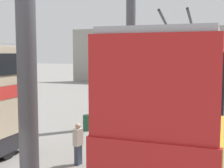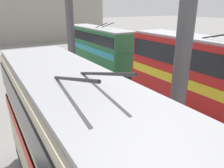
# 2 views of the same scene
# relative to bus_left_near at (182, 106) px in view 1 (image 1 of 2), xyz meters

# --- Properties ---
(depot_back_wall) EXTENTS (0.50, 36.00, 8.54)m
(depot_back_wall) POSITION_rel_bus_left_near_xyz_m (36.53, 4.34, 1.38)
(depot_back_wall) COLOR gray
(depot_back_wall) RESTS_ON ground_plane
(support_column_near) EXTENTS (1.07, 1.07, 8.69)m
(support_column_near) POSITION_rel_bus_left_near_xyz_m (-2.32, 4.34, 1.33)
(support_column_near) COLOR #4C4C51
(support_column_near) RESTS_ON ground_plane
(support_column_far) EXTENTS (1.07, 1.07, 8.69)m
(support_column_far) POSITION_rel_bus_left_near_xyz_m (8.74, 4.34, 1.33)
(support_column_far) COLOR #4C4C51
(support_column_far) RESTS_ON ground_plane
(bus_left_near) EXTENTS (9.67, 2.54, 5.73)m
(bus_left_near) POSITION_rel_bus_left_near_xyz_m (0.00, 0.00, 0.00)
(bus_left_near) COLOR black
(bus_left_near) RESTS_ON ground_plane
(bus_left_far) EXTENTS (10.49, 2.54, 5.30)m
(bus_left_far) POSITION_rel_bus_left_near_xyz_m (12.50, 0.00, -0.23)
(bus_left_far) COLOR black
(bus_left_far) RESTS_ON ground_plane
(person_aisle_midway) EXTENTS (0.46, 0.31, 1.75)m
(person_aisle_midway) POSITION_rel_bus_left_near_xyz_m (1.13, 4.35, -1.96)
(person_aisle_midway) COLOR #384251
(person_aisle_midway) RESTS_ON ground_plane
(oil_drum) EXTENTS (0.57, 0.57, 0.93)m
(oil_drum) POSITION_rel_bus_left_near_xyz_m (6.56, 6.38, -2.43)
(oil_drum) COLOR #235638
(oil_drum) RESTS_ON ground_plane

